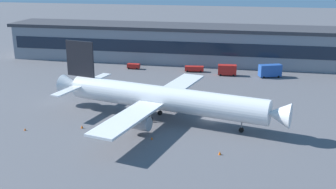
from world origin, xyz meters
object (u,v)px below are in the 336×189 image
at_px(belt_loader, 195,68).
at_px(catering_truck, 270,70).
at_px(follow_me_car, 133,66).
at_px(traffic_cone_0, 25,129).
at_px(traffic_cone_3, 82,127).
at_px(traffic_cone_1, 220,153).
at_px(traffic_cone_2, 152,138).
at_px(airliner, 161,98).
at_px(stair_truck, 227,70).

distance_m(belt_loader, catering_truck, 24.98).
bearing_deg(belt_loader, follow_me_car, -179.57).
relative_size(traffic_cone_0, traffic_cone_3, 0.82).
bearing_deg(follow_me_car, traffic_cone_0, -97.16).
bearing_deg(traffic_cone_0, belt_loader, 63.86).
xyz_separation_m(traffic_cone_1, traffic_cone_2, (-14.38, 4.45, -0.07)).
distance_m(belt_loader, traffic_cone_0, 66.32).
xyz_separation_m(airliner, catering_truck, (26.30, 44.61, -2.97)).
relative_size(airliner, belt_loader, 8.65).
bearing_deg(airliner, follow_me_car, 113.47).
height_order(traffic_cone_2, traffic_cone_3, traffic_cone_3).
height_order(stair_truck, traffic_cone_2, stair_truck).
bearing_deg(airliner, traffic_cone_2, -86.96).
bearing_deg(traffic_cone_1, belt_loader, 102.11).
xyz_separation_m(airliner, belt_loader, (1.45, 46.93, -4.11)).
height_order(traffic_cone_1, traffic_cone_3, traffic_cone_1).
bearing_deg(airliner, stair_truck, 74.14).
bearing_deg(traffic_cone_1, traffic_cone_2, 162.80).
relative_size(airliner, catering_truck, 7.45).
distance_m(airliner, follow_me_car, 51.16).
bearing_deg(airliner, traffic_cone_0, -155.60).
height_order(stair_truck, traffic_cone_3, stair_truck).
bearing_deg(traffic_cone_2, belt_loader, 89.20).
relative_size(follow_me_car, catering_truck, 0.59).
height_order(catering_truck, traffic_cone_2, catering_truck).
xyz_separation_m(belt_loader, catering_truck, (24.85, -2.32, 1.14)).
relative_size(belt_loader, traffic_cone_0, 11.39).
height_order(airliner, traffic_cone_2, airliner).
bearing_deg(traffic_cone_2, stair_truck, 77.98).
distance_m(airliner, belt_loader, 47.14).
xyz_separation_m(catering_truck, traffic_cone_3, (-42.33, -53.54, -1.94)).
distance_m(airliner, traffic_cone_0, 30.89).
bearing_deg(traffic_cone_2, traffic_cone_3, 170.24).
distance_m(catering_truck, traffic_cone_0, 78.74).
distance_m(catering_truck, traffic_cone_3, 68.28).
distance_m(follow_me_car, traffic_cone_3, 55.86).
distance_m(traffic_cone_0, traffic_cone_3, 12.30).
distance_m(stair_truck, traffic_cone_3, 60.25).
bearing_deg(belt_loader, traffic_cone_2, -90.80).
bearing_deg(traffic_cone_3, catering_truck, 51.67).
distance_m(traffic_cone_1, traffic_cone_2, 15.06).
xyz_separation_m(catering_truck, stair_truck, (-13.77, -0.51, -0.31)).
bearing_deg(catering_truck, traffic_cone_3, -128.33).
bearing_deg(traffic_cone_2, traffic_cone_1, -17.20).
bearing_deg(catering_truck, traffic_cone_0, -133.38).
height_order(follow_me_car, traffic_cone_0, follow_me_car).
height_order(belt_loader, traffic_cone_2, belt_loader).
relative_size(belt_loader, traffic_cone_2, 11.56).
bearing_deg(stair_truck, traffic_cone_0, -125.40).
relative_size(stair_truck, traffic_cone_0, 10.67).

